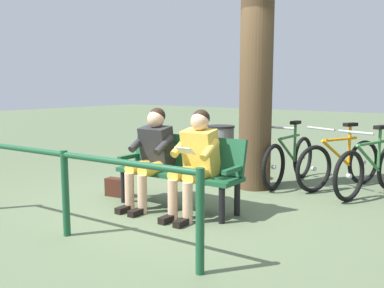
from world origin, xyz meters
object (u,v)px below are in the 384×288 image
(bench, at_px, (181,166))
(handbag, at_px, (117,187))
(litter_bin, at_px, (221,153))
(person_companion, at_px, (152,152))
(bicycle_blue, at_px, (340,163))
(person_reading, at_px, (195,158))
(bicycle_orange, at_px, (289,160))
(bicycle_black, at_px, (371,169))
(tree_trunk, at_px, (257,42))

(bench, height_order, handbag, bench)
(bench, relative_size, handbag, 5.37)
(handbag, xyz_separation_m, litter_bin, (-0.64, -1.58, 0.31))
(person_companion, distance_m, bicycle_blue, 2.78)
(person_reading, relative_size, person_companion, 1.00)
(bicycle_orange, bearing_deg, person_reading, -4.76)
(bench, bearing_deg, bicycle_blue, -122.02)
(bench, xyz_separation_m, handbag, (1.01, 0.10, -0.39))
(bench, xyz_separation_m, litter_bin, (0.37, -1.48, -0.07))
(litter_bin, xyz_separation_m, bicycle_orange, (-0.92, -0.46, -0.07))
(person_companion, relative_size, bicycle_blue, 0.77)
(bicycle_black, bearing_deg, handbag, -36.49)
(litter_bin, relative_size, bicycle_black, 0.53)
(person_reading, bearing_deg, bicycle_orange, -97.54)
(person_reading, distance_m, bicycle_black, 2.53)
(person_reading, distance_m, handbag, 1.44)
(handbag, height_order, bicycle_orange, bicycle_orange)
(bench, distance_m, bicycle_blue, 2.45)
(bicycle_orange, bearing_deg, tree_trunk, -26.76)
(person_reading, distance_m, litter_bin, 1.79)
(handbag, bearing_deg, person_reading, 177.61)
(litter_bin, height_order, bicycle_blue, bicycle_blue)
(bicycle_blue, xyz_separation_m, bicycle_orange, (0.70, 0.16, 0.00))
(person_reading, xyz_separation_m, bicycle_black, (-1.39, -2.09, -0.31))
(bench, distance_m, handbag, 1.08)
(tree_trunk, height_order, litter_bin, tree_trunk)
(person_reading, distance_m, person_companion, 0.64)
(bench, xyz_separation_m, bicycle_blue, (-1.25, -2.10, -0.15))
(bicycle_blue, bearing_deg, handbag, -21.38)
(bench, relative_size, litter_bin, 1.87)
(person_companion, xyz_separation_m, bicycle_orange, (-0.87, -2.11, -0.30))
(litter_bin, bearing_deg, bicycle_black, -167.72)
(bench, bearing_deg, person_companion, 27.10)
(tree_trunk, xyz_separation_m, bicycle_blue, (-1.00, -0.71, -1.70))
(person_reading, xyz_separation_m, handbag, (1.33, -0.06, -0.54))
(litter_bin, bearing_deg, bicycle_orange, -153.52)
(litter_bin, relative_size, bicycle_orange, 0.51)
(bicycle_orange, bearing_deg, litter_bin, -61.96)
(tree_trunk, bearing_deg, bicycle_orange, -118.32)
(bench, bearing_deg, handbag, 4.58)
(person_reading, height_order, person_companion, same)
(litter_bin, height_order, bicycle_orange, bicycle_orange)
(person_reading, relative_size, tree_trunk, 0.29)
(person_reading, distance_m, tree_trunk, 2.09)
(bench, height_order, person_reading, person_reading)
(tree_trunk, height_order, bicycle_orange, tree_trunk)
(person_companion, bearing_deg, bicycle_black, -135.21)
(handbag, bearing_deg, person_companion, 174.33)
(handbag, relative_size, bicycle_black, 0.18)
(bench, relative_size, bicycle_black, 0.99)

